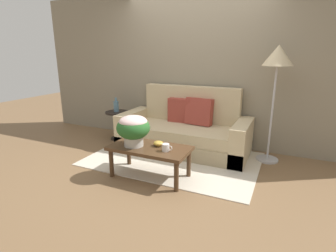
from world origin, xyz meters
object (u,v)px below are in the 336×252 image
snack_bowl (158,143)px  coffee_mug (166,148)px  coffee_table (150,151)px  side_table (117,120)px  floor_lamp (277,63)px  couch (185,131)px  potted_plant (133,128)px  table_vase (116,106)px

snack_bowl → coffee_mug: bearing=-36.8°
coffee_table → side_table: side_table is taller
coffee_table → side_table: size_ratio=1.97×
floor_lamp → snack_bowl: bearing=-137.8°
couch → floor_lamp: bearing=3.1°
side_table → potted_plant: potted_plant is taller
floor_lamp → snack_bowl: 1.98m
couch → coffee_table: couch is taller
floor_lamp → coffee_mug: floor_lamp is taller
couch → table_vase: 1.39m
couch → side_table: size_ratio=3.98×
potted_plant → couch: bearing=78.7°
side_table → floor_lamp: (2.66, 0.10, 1.08)m
potted_plant → coffee_mug: (0.46, 0.00, -0.20)m
floor_lamp → snack_bowl: (-1.27, -1.15, -0.99)m
snack_bowl → table_vase: 1.76m
couch → table_vase: size_ratio=8.14×
side_table → table_vase: 0.27m
floor_lamp → table_vase: bearing=-177.8°
coffee_table → coffee_mug: size_ratio=7.78×
table_vase → couch: bearing=1.3°
potted_plant → snack_bowl: size_ratio=3.26×
coffee_table → floor_lamp: bearing=42.0°
couch → snack_bowl: (0.05, -1.08, 0.15)m
couch → table_vase: bearing=-178.7°
floor_lamp → coffee_mug: 1.95m
floor_lamp → couch: bearing=-176.9°
couch → coffee_mug: size_ratio=15.77×
floor_lamp → table_vase: 2.79m
coffee_table → table_vase: table_vase is taller
potted_plant → floor_lamp: bearing=39.3°
coffee_mug → snack_bowl: 0.21m
coffee_table → table_vase: 1.75m
coffee_table → coffee_mug: bearing=-11.5°
potted_plant → coffee_table: bearing=14.6°
table_vase → side_table: bearing=2.2°
coffee_table → side_table: (-1.30, 1.13, 0.01)m
couch → coffee_table: 1.16m
snack_bowl → floor_lamp: bearing=42.2°
table_vase → snack_bowl: bearing=-37.0°
snack_bowl → couch: bearing=92.7°
potted_plant → table_vase: 1.62m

